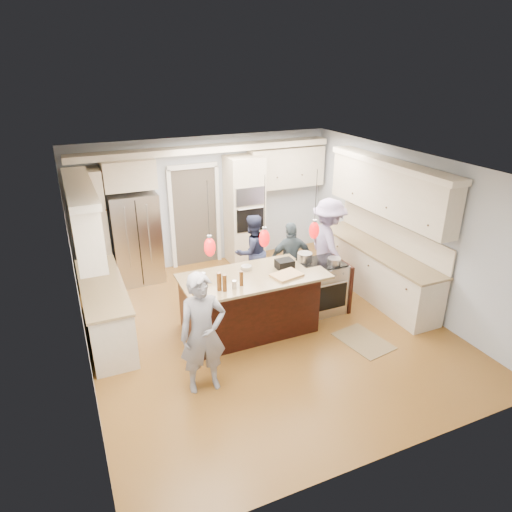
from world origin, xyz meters
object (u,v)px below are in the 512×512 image
Objects in this scene: person_far_left at (252,252)px; refrigerator at (136,238)px; island_range at (321,286)px; person_bar_end at (203,334)px; kitchen_island at (249,302)px.

refrigerator is at bearing -40.52° from person_far_left.
person_bar_end reaches higher than island_range.
kitchen_island is 1.24× the size of person_bar_end.
kitchen_island is (1.30, -2.57, -0.42)m from refrigerator.
kitchen_island is 1.43× the size of person_far_left.
person_far_left is at bearing -31.60° from refrigerator.
refrigerator reaches higher than island_range.
refrigerator reaches higher than person_far_left.
kitchen_island is 2.28× the size of island_range.
kitchen_island is 1.62m from person_bar_end.
person_far_left reaches higher than kitchen_island.
island_range is (1.41, 0.08, -0.03)m from kitchen_island.
kitchen_island is at bearing 55.78° from person_far_left.
island_range is at bearing 28.83° from person_bar_end.
person_bar_end reaches higher than person_far_left.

